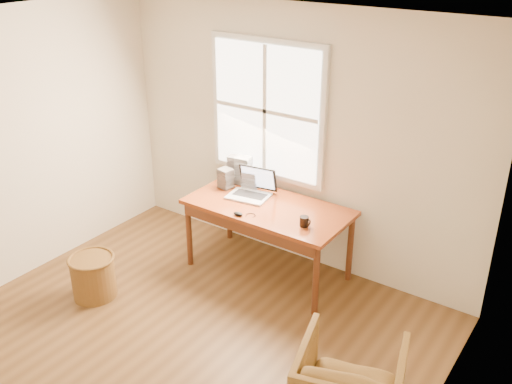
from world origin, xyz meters
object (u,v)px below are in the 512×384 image
at_px(laptop, 248,184).
at_px(coffee_mug, 304,221).
at_px(desk, 268,207).
at_px(cd_stack_a, 244,170).
at_px(wicker_stool, 93,277).

bearing_deg(laptop, coffee_mug, -23.23).
xyz_separation_m(desk, cd_stack_a, (-0.50, 0.29, 0.17)).
bearing_deg(cd_stack_a, laptop, -46.92).
bearing_deg(wicker_stool, cd_stack_a, 68.47).
relative_size(wicker_stool, coffee_mug, 4.33).
distance_m(wicker_stool, coffee_mug, 2.06).
xyz_separation_m(laptop, cd_stack_a, (-0.24, 0.25, 0.00)).
bearing_deg(wicker_stool, desk, 48.94).
height_order(laptop, cd_stack_a, cd_stack_a).
distance_m(wicker_stool, cd_stack_a, 1.83).
distance_m(laptop, cd_stack_a, 0.35).
relative_size(coffee_mug, cd_stack_a, 0.31).
bearing_deg(coffee_mug, wicker_stool, -154.31).
bearing_deg(desk, wicker_stool, -131.06).
distance_m(desk, laptop, 0.31).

